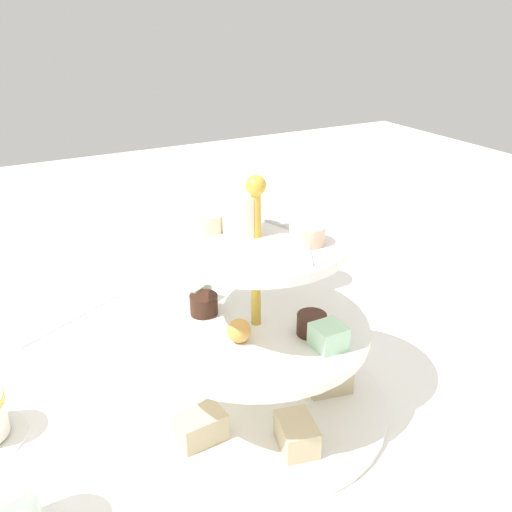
{
  "coord_description": "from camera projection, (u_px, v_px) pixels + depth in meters",
  "views": [
    {
      "loc": [
        -0.45,
        0.24,
        0.42
      ],
      "look_at": [
        0.0,
        0.0,
        0.18
      ],
      "focal_mm": 39.81,
      "sensor_mm": 36.0,
      "label": 1
    }
  ],
  "objects": [
    {
      "name": "tiered_serving_stand",
      "position": [
        256.0,
        346.0,
        0.6
      ],
      "size": [
        0.29,
        0.29,
        0.27
      ],
      "color": "white",
      "rests_on": "ground_plane"
    },
    {
      "name": "butter_knife_right",
      "position": [
        70.0,
        318.0,
        0.81
      ],
      "size": [
        0.09,
        0.16,
        0.0
      ],
      "primitive_type": "cube",
      "rotation": [
        0.0,
        0.0,
        8.35
      ],
      "color": "silver",
      "rests_on": "ground_plane"
    },
    {
      "name": "water_glass_tall_right",
      "position": [
        282.0,
        253.0,
        0.86
      ],
      "size": [
        0.07,
        0.07,
        0.13
      ],
      "primitive_type": "cylinder",
      "color": "silver",
      "rests_on": "ground_plane"
    },
    {
      "name": "ground_plane",
      "position": [
        256.0,
        406.0,
        0.64
      ],
      "size": [
        2.4,
        2.4,
        0.0
      ],
      "primitive_type": "plane",
      "color": "white"
    }
  ]
}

